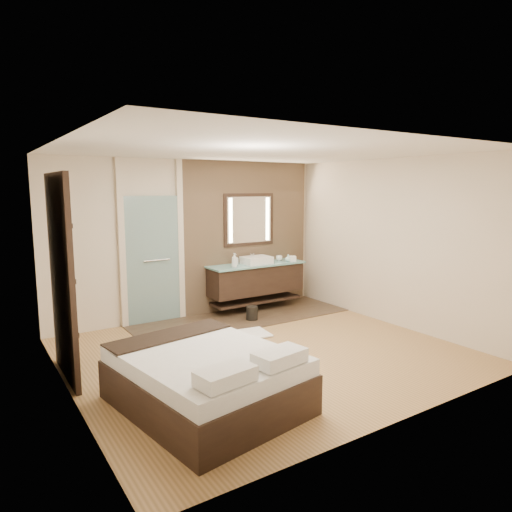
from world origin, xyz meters
TOP-DOWN VIEW (x-y plane):
  - floor at (0.00, 0.00)m, footprint 5.00×5.00m
  - tile_strip at (0.60, 1.60)m, footprint 3.80×1.30m
  - stone_wall at (1.10, 2.21)m, footprint 2.60×0.08m
  - vanity at (1.10, 1.92)m, footprint 1.85×0.55m
  - mirror_unit at (1.10, 2.16)m, footprint 1.06×0.04m
  - frosted_door at (-0.75, 2.20)m, footprint 1.10×0.12m
  - shoji_partition at (-2.43, 0.60)m, footprint 0.06×1.20m
  - bed at (-1.37, -0.95)m, footprint 1.75×2.06m
  - bath_mat at (0.15, 0.75)m, footprint 0.78×0.59m
  - waste_bin at (0.67, 1.38)m, footprint 0.23×0.23m
  - tissue_box at (1.80, 1.76)m, footprint 0.16×0.16m
  - soap_bottle_a at (0.57, 1.80)m, footprint 0.10×0.10m
  - soap_bottle_b at (0.71, 2.02)m, footprint 0.09×0.09m
  - soap_bottle_c at (1.71, 1.77)m, footprint 0.13×0.13m
  - cup at (1.66, 1.98)m, footprint 0.14×0.14m

SIDE VIEW (x-z plane):
  - floor at x=0.00m, z-range 0.00..0.00m
  - tile_strip at x=0.60m, z-range 0.00..0.01m
  - bath_mat at x=0.15m, z-range 0.01..0.03m
  - waste_bin at x=0.67m, z-range 0.00..0.24m
  - bed at x=-1.37m, z-range -0.06..0.65m
  - vanity at x=1.10m, z-range 0.14..1.02m
  - cup at x=1.66m, z-range 0.86..0.96m
  - tissue_box at x=1.80m, z-range 0.86..0.97m
  - soap_bottle_c at x=1.71m, z-range 0.86..1.00m
  - soap_bottle_b at x=0.71m, z-range 0.86..1.05m
  - soap_bottle_a at x=0.57m, z-range 0.86..1.11m
  - frosted_door at x=-0.75m, z-range -0.21..2.49m
  - shoji_partition at x=-2.43m, z-range 0.01..2.41m
  - stone_wall at x=1.10m, z-range 0.00..2.70m
  - mirror_unit at x=1.10m, z-range 1.17..2.13m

